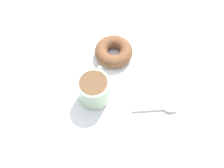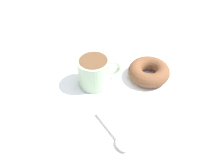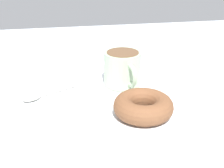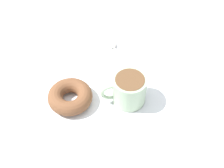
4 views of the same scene
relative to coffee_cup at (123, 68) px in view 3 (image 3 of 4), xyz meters
The scene contains 5 objects.
ground_plane 8.62cm from the coffee_cup, 133.02° to the right, with size 120.00×120.00×2.00cm, color #B2BCC6.
napkin 6.31cm from the coffee_cup, 128.21° to the right, with size 35.67×35.67×0.30cm, color white.
coffee_cup is the anchor object (origin of this frame).
donut 13.93cm from the coffee_cup, 86.92° to the right, with size 10.66×10.66×3.60cm, color brown.
spoon 18.51cm from the coffee_cup, 168.95° to the right, with size 11.04×6.72×0.90cm.
Camera 3 is at (-8.61, -55.27, 28.13)cm, focal length 50.00 mm.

